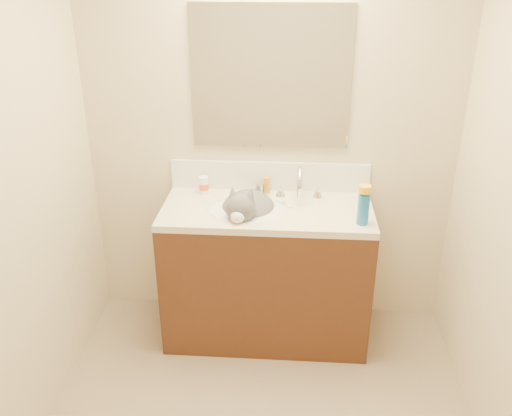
# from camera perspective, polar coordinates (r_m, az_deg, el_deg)

# --- Properties ---
(room_shell) EXTENTS (2.24, 2.54, 2.52)m
(room_shell) POSITION_cam_1_polar(r_m,az_deg,el_deg) (1.94, -0.20, 4.69)
(room_shell) COLOR beige
(room_shell) RESTS_ON ground
(vanity_cabinet) EXTENTS (1.20, 0.55, 0.82)m
(vanity_cabinet) POSITION_cam_1_polar(r_m,az_deg,el_deg) (3.29, 1.11, -7.09)
(vanity_cabinet) COLOR #442313
(vanity_cabinet) RESTS_ON ground
(counter_slab) EXTENTS (1.20, 0.55, 0.04)m
(counter_slab) POSITION_cam_1_polar(r_m,az_deg,el_deg) (3.09, 1.18, -0.32)
(counter_slab) COLOR beige
(counter_slab) RESTS_ON vanity_cabinet
(basin) EXTENTS (0.45, 0.36, 0.14)m
(basin) POSITION_cam_1_polar(r_m,az_deg,el_deg) (3.09, -1.08, -1.32)
(basin) COLOR white
(basin) RESTS_ON vanity_cabinet
(faucet) EXTENTS (0.28, 0.20, 0.21)m
(faucet) POSITION_cam_1_polar(r_m,az_deg,el_deg) (3.17, 4.58, 2.38)
(faucet) COLOR silver
(faucet) RESTS_ON counter_slab
(cat) EXTENTS (0.37, 0.47, 0.34)m
(cat) POSITION_cam_1_polar(r_m,az_deg,el_deg) (3.08, -0.93, -0.34)
(cat) COLOR #514E51
(cat) RESTS_ON basin
(backsplash) EXTENTS (1.20, 0.02, 0.18)m
(backsplash) POSITION_cam_1_polar(r_m,az_deg,el_deg) (3.28, 1.44, 3.38)
(backsplash) COLOR silver
(backsplash) RESTS_ON counter_slab
(mirror) EXTENTS (0.90, 0.02, 0.80)m
(mirror) POSITION_cam_1_polar(r_m,az_deg,el_deg) (3.12, 1.56, 13.51)
(mirror) COLOR white
(mirror) RESTS_ON room_shell
(pill_bottle) EXTENTS (0.07, 0.07, 0.11)m
(pill_bottle) POSITION_cam_1_polar(r_m,az_deg,el_deg) (3.26, -5.51, 2.42)
(pill_bottle) COLOR white
(pill_bottle) RESTS_ON counter_slab
(pill_label) EXTENTS (0.07, 0.07, 0.04)m
(pill_label) POSITION_cam_1_polar(r_m,az_deg,el_deg) (3.27, -5.51, 2.28)
(pill_label) COLOR #FD4D2A
(pill_label) RESTS_ON pill_bottle
(silver_jar) EXTENTS (0.07, 0.07, 0.06)m
(silver_jar) POSITION_cam_1_polar(r_m,az_deg,el_deg) (3.25, 0.33, 2.03)
(silver_jar) COLOR #B7B7BC
(silver_jar) RESTS_ON counter_slab
(amber_bottle) EXTENTS (0.05, 0.05, 0.10)m
(amber_bottle) POSITION_cam_1_polar(r_m,az_deg,el_deg) (3.25, 1.13, 2.41)
(amber_bottle) COLOR orange
(amber_bottle) RESTS_ON counter_slab
(toothbrush) EXTENTS (0.10, 0.12, 0.01)m
(toothbrush) POSITION_cam_1_polar(r_m,az_deg,el_deg) (3.12, 2.97, 0.46)
(toothbrush) COLOR white
(toothbrush) RESTS_ON counter_slab
(toothbrush_head) EXTENTS (0.03, 0.03, 0.01)m
(toothbrush_head) POSITION_cam_1_polar(r_m,az_deg,el_deg) (3.12, 2.97, 0.50)
(toothbrush_head) COLOR #66A6DA
(toothbrush_head) RESTS_ON counter_slab
(spray_can) EXTENTS (0.07, 0.07, 0.17)m
(spray_can) POSITION_cam_1_polar(r_m,az_deg,el_deg) (2.92, 11.22, -0.12)
(spray_can) COLOR blue
(spray_can) RESTS_ON counter_slab
(spray_cap) EXTENTS (0.08, 0.08, 0.04)m
(spray_cap) POSITION_cam_1_polar(r_m,az_deg,el_deg) (2.87, 11.41, 1.96)
(spray_cap) COLOR yellow
(spray_cap) RESTS_ON spray_can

